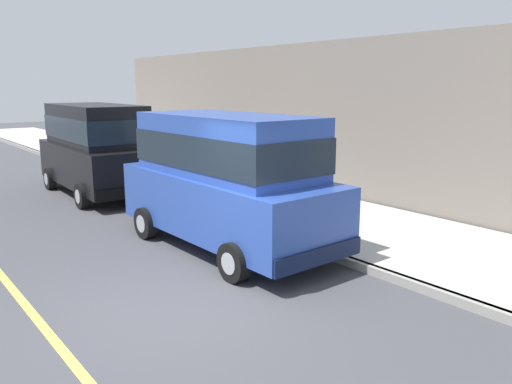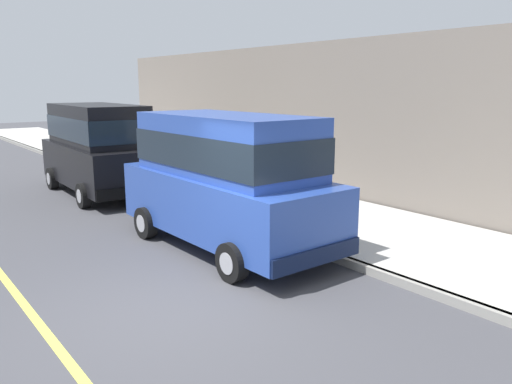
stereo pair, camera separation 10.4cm
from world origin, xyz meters
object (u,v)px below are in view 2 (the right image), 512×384
car_black_van (98,145)px  dog_black (292,195)px  car_blue_van (226,175)px  fire_hydrant (184,181)px

car_black_van → dog_black: size_ratio=7.14×
car_blue_van → dog_black: 3.23m
car_black_van → fire_hydrant: bearing=-52.4°
dog_black → car_blue_van: bearing=-155.4°
car_black_van → dog_black: (2.86, -4.96, -0.97)m
fire_hydrant → car_blue_van: bearing=-109.4°
dog_black → fire_hydrant: size_ratio=0.96×
fire_hydrant → dog_black: bearing=-66.0°
car_black_van → dog_black: car_black_van is taller
car_black_van → fire_hydrant: car_black_van is taller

